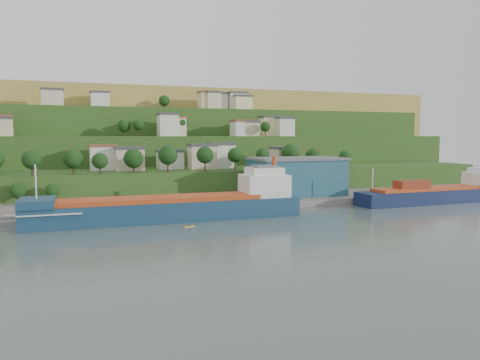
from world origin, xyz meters
name	(u,v)px	position (x,y,z in m)	size (l,w,h in m)	color
ground	(206,223)	(0.00, 0.00, 0.00)	(500.00, 500.00, 0.00)	#475754
quay	(241,204)	(20.00, 28.00, 0.00)	(220.00, 26.00, 4.00)	slate
hillside	(127,173)	(0.00, 168.67, 0.09)	(360.00, 210.91, 96.00)	#284719
cargo_ship_near	(177,209)	(-5.77, 8.12, 2.93)	(71.66, 12.63, 18.37)	#14314E
cargo_ship_far	(440,195)	(83.66, 9.43, 2.43)	(56.78, 9.77, 15.41)	#0C1738
warehouse	(296,176)	(40.85, 30.05, 8.43)	(31.09, 19.16, 12.80)	#204F61
dinghy	(13,217)	(-46.02, 17.56, 1.65)	(4.53, 1.70, 0.91)	silver
kayak_orange	(187,221)	(-4.14, 3.12, 0.23)	(3.11, 1.20, 0.77)	#E75714
kayak_yellow	(189,226)	(-5.13, -2.91, 0.21)	(2.84, 1.30, 0.70)	gold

